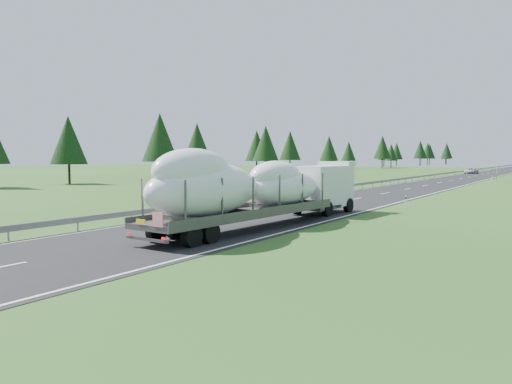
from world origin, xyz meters
The scene contains 6 objects.
road_surface centered at (0.00, 100.00, 0.01)m, with size 10.00×400.00×0.02m, color black.
guardrail centered at (-5.30, 99.94, 0.60)m, with size 0.10×400.00×0.76m.
highway_sign centered at (7.20, 80.00, 1.81)m, with size 0.08×0.90×2.60m.
tree_line_left centered at (-44.70, 139.69, 6.99)m, with size 14.70×329.49×11.95m.
boat_truck centered at (2.47, 14.66, 2.33)m, with size 3.69×20.33×4.48m.
distant_van centered at (-3.37, 122.30, 0.72)m, with size 2.40×5.21×1.45m, color silver.
Camera 1 is at (17.59, -9.73, 4.05)m, focal length 35.00 mm.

